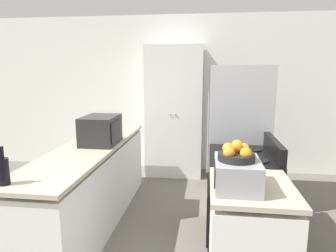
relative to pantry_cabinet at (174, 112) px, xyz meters
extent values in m
cube|color=white|center=(0.06, 0.30, 0.25)|extent=(7.00, 0.06, 2.60)
cube|color=silver|center=(-0.74, -1.76, -0.63)|extent=(0.58, 2.50, 0.83)
cube|color=#B7A88E|center=(-0.74, -1.76, -0.16)|extent=(0.60, 2.55, 0.04)
cube|color=silver|center=(0.86, -2.67, -0.63)|extent=(0.58, 0.72, 0.83)
cube|color=#B7A88E|center=(0.86, -2.67, -0.16)|extent=(0.60, 0.73, 0.04)
cube|color=silver|center=(0.00, 0.00, 0.00)|extent=(0.90, 0.49, 2.10)
sphere|color=#B2B2B7|center=(-0.04, -0.26, 0.00)|extent=(0.03, 0.03, 0.03)
sphere|color=#B2B2B7|center=(0.04, -0.26, 0.00)|extent=(0.03, 0.03, 0.03)
cube|color=black|center=(0.88, -1.89, -0.60)|extent=(0.64, 0.80, 0.90)
cube|color=black|center=(0.56, -1.89, -0.71)|extent=(0.02, 0.70, 0.50)
cube|color=black|center=(1.17, -1.89, -0.07)|extent=(0.06, 0.76, 0.16)
cylinder|color=black|center=(0.76, -2.08, -0.14)|extent=(0.17, 0.17, 0.01)
cylinder|color=black|center=(0.76, -1.69, -0.14)|extent=(0.17, 0.17, 0.01)
cylinder|color=black|center=(1.01, -2.08, -0.14)|extent=(0.17, 0.17, 0.01)
cylinder|color=black|center=(1.01, -1.69, -0.14)|extent=(0.17, 0.17, 0.01)
cube|color=#A3A3A8|center=(0.91, -1.05, -0.16)|extent=(0.69, 0.79, 1.77)
cylinder|color=gray|center=(0.55, -1.27, -0.08)|extent=(0.02, 0.02, 0.97)
cube|color=black|center=(-0.64, -1.64, 0.01)|extent=(0.36, 0.48, 0.31)
cube|color=black|center=(-0.46, -1.67, 0.01)|extent=(0.01, 0.30, 0.23)
cylinder|color=black|center=(-0.91, -2.90, -0.05)|extent=(0.08, 0.08, 0.20)
cylinder|color=black|center=(-0.91, -2.90, 0.09)|extent=(0.03, 0.03, 0.09)
cube|color=#939399|center=(0.75, -2.74, -0.04)|extent=(0.31, 0.40, 0.21)
cube|color=black|center=(0.59, -2.74, -0.04)|extent=(0.01, 0.28, 0.12)
cylinder|color=black|center=(0.74, -2.75, 0.08)|extent=(0.25, 0.25, 0.05)
sphere|color=orange|center=(0.79, -2.69, 0.13)|extent=(0.08, 0.08, 0.08)
sphere|color=orange|center=(0.68, -2.69, 0.13)|extent=(0.08, 0.08, 0.08)
sphere|color=orange|center=(0.68, -2.80, 0.13)|extent=(0.08, 0.08, 0.08)
sphere|color=orange|center=(0.79, -2.80, 0.13)|extent=(0.08, 0.08, 0.08)
sphere|color=orange|center=(0.74, -2.75, 0.16)|extent=(0.08, 0.08, 0.08)
camera|label=1|loc=(0.53, -4.78, 0.67)|focal=32.00mm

